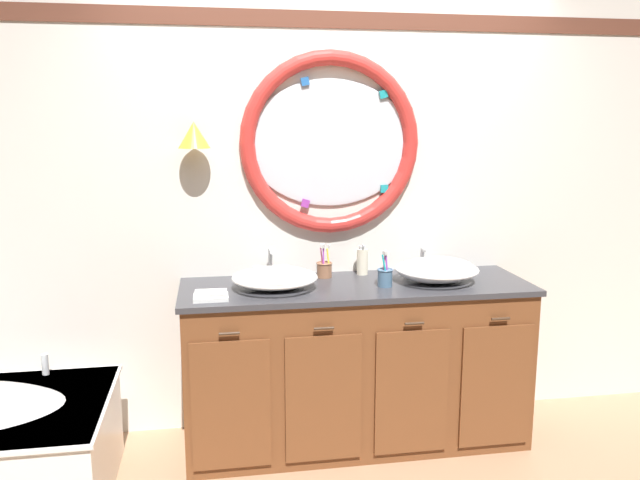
{
  "coord_description": "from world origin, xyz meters",
  "views": [
    {
      "loc": [
        -0.69,
        -3.04,
        1.79
      ],
      "look_at": [
        -0.13,
        0.25,
        1.16
      ],
      "focal_mm": 36.01,
      "sensor_mm": 36.0,
      "label": 1
    }
  ],
  "objects_px": {
    "sink_basin_right": "(437,270)",
    "toothbrush_holder_left": "(324,269)",
    "soap_dispenser": "(362,261)",
    "sink_basin_left": "(275,278)",
    "folded_hand_towel": "(211,296)",
    "toothbrush_holder_right": "(385,276)"
  },
  "relations": [
    {
      "from": "sink_basin_right",
      "to": "toothbrush_holder_left",
      "type": "bearing_deg",
      "value": 160.94
    },
    {
      "from": "toothbrush_holder_left",
      "to": "soap_dispenser",
      "type": "height_order",
      "value": "toothbrush_holder_left"
    },
    {
      "from": "sink_basin_left",
      "to": "sink_basin_right",
      "type": "distance_m",
      "value": 0.89
    },
    {
      "from": "sink_basin_left",
      "to": "soap_dispenser",
      "type": "height_order",
      "value": "soap_dispenser"
    },
    {
      "from": "sink_basin_left",
      "to": "folded_hand_towel",
      "type": "bearing_deg",
      "value": -155.97
    },
    {
      "from": "toothbrush_holder_left",
      "to": "folded_hand_towel",
      "type": "bearing_deg",
      "value": -150.92
    },
    {
      "from": "folded_hand_towel",
      "to": "toothbrush_holder_right",
      "type": "bearing_deg",
      "value": 6.35
    },
    {
      "from": "toothbrush_holder_left",
      "to": "folded_hand_towel",
      "type": "distance_m",
      "value": 0.73
    },
    {
      "from": "sink_basin_left",
      "to": "toothbrush_holder_left",
      "type": "distance_m",
      "value": 0.36
    },
    {
      "from": "toothbrush_holder_right",
      "to": "sink_basin_left",
      "type": "bearing_deg",
      "value": 175.45
    },
    {
      "from": "toothbrush_holder_right",
      "to": "folded_hand_towel",
      "type": "bearing_deg",
      "value": -173.65
    },
    {
      "from": "toothbrush_holder_left",
      "to": "toothbrush_holder_right",
      "type": "distance_m",
      "value": 0.38
    },
    {
      "from": "soap_dispenser",
      "to": "toothbrush_holder_right",
      "type": "bearing_deg",
      "value": -78.73
    },
    {
      "from": "sink_basin_left",
      "to": "toothbrush_holder_left",
      "type": "height_order",
      "value": "toothbrush_holder_left"
    },
    {
      "from": "toothbrush_holder_right",
      "to": "soap_dispenser",
      "type": "height_order",
      "value": "toothbrush_holder_right"
    },
    {
      "from": "sink_basin_right",
      "to": "toothbrush_holder_right",
      "type": "xyz_separation_m",
      "value": [
        -0.3,
        -0.05,
        -0.01
      ]
    },
    {
      "from": "folded_hand_towel",
      "to": "toothbrush_holder_left",
      "type": "bearing_deg",
      "value": 29.08
    },
    {
      "from": "sink_basin_left",
      "to": "toothbrush_holder_right",
      "type": "height_order",
      "value": "toothbrush_holder_right"
    },
    {
      "from": "sink_basin_left",
      "to": "folded_hand_towel",
      "type": "xyz_separation_m",
      "value": [
        -0.33,
        -0.15,
        -0.04
      ]
    },
    {
      "from": "sink_basin_left",
      "to": "toothbrush_holder_right",
      "type": "bearing_deg",
      "value": -4.55
    },
    {
      "from": "soap_dispenser",
      "to": "sink_basin_right",
      "type": "bearing_deg",
      "value": -33.38
    },
    {
      "from": "soap_dispenser",
      "to": "sink_basin_left",
      "type": "bearing_deg",
      "value": -155.74
    }
  ]
}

